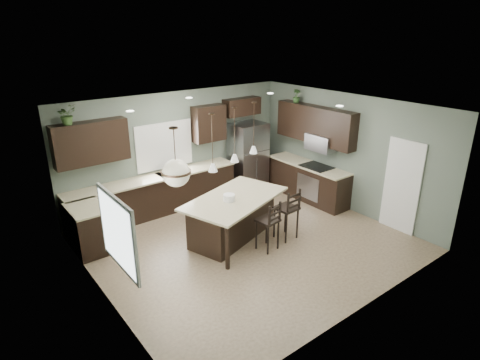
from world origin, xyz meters
The scene contains 31 objects.
ground centered at (0.00, 0.00, 0.00)m, with size 6.00×6.00×0.00m, color #9E8466.
pantry_door centered at (2.98, -1.55, 1.02)m, with size 0.04×0.82×2.04m, color white.
window_back centered at (-0.40, 2.73, 1.55)m, with size 1.35×0.02×1.00m, color white.
window_left centered at (-2.98, -0.80, 1.55)m, with size 0.02×1.10×1.00m, color white.
left_return_cabs centered at (-2.70, 1.70, 0.45)m, with size 0.60×0.90×0.90m, color black.
left_return_countertop centered at (-2.68, 1.70, 0.92)m, with size 0.66×0.96×0.04m, color beige.
back_lower_cabs centered at (-0.85, 2.45, 0.45)m, with size 4.20×0.60×0.90m, color black.
back_countertop centered at (-0.85, 2.43, 0.92)m, with size 4.20×0.66×0.04m, color beige.
sink_inset centered at (-0.40, 2.43, 0.94)m, with size 0.70×0.45×0.01m, color gray.
faucet centered at (-0.40, 2.40, 1.08)m, with size 0.02×0.02×0.28m, color silver.
back_upper_left centered at (-2.15, 2.58, 1.95)m, with size 1.55×0.34×0.90m, color black.
back_upper_right centered at (0.80, 2.58, 1.95)m, with size 0.85×0.34×0.90m, color black.
fridge_header centered at (1.85, 2.58, 2.25)m, with size 1.05×0.34×0.45m, color black.
right_lower_cabs centered at (2.70, 0.87, 0.45)m, with size 0.60×2.35×0.90m, color black.
right_countertop centered at (2.68, 0.87, 0.92)m, with size 0.66×2.35×0.04m, color beige.
cooktop centered at (2.68, 0.60, 0.94)m, with size 0.58×0.75×0.02m, color black.
wall_oven_front centered at (2.40, 0.60, 0.45)m, with size 0.01×0.72×0.60m, color gray.
right_upper_cabs centered at (2.83, 0.87, 1.95)m, with size 0.34×2.35×0.90m, color black.
microwave centered at (2.78, 0.60, 1.55)m, with size 0.40×0.75×0.40m, color gray.
refrigerator centered at (1.86, 2.32, 0.93)m, with size 0.90×0.74×1.85m, color gray.
kitchen_island centered at (-0.09, 0.33, 0.46)m, with size 2.24×1.27×0.92m, color black.
serving_dish centered at (-0.28, 0.27, 0.99)m, with size 0.24×0.24×0.14m, color silver.
bar_stool_center centered at (0.14, -0.44, 0.53)m, with size 0.39×0.39×1.05m, color black.
bar_stool_right centered at (0.75, -0.33, 0.57)m, with size 0.42×0.42×1.14m, color black.
pendant_left centered at (-0.75, 0.12, 2.25)m, with size 0.17×0.17×1.10m, color silver, non-canonical shape.
pendant_center centered at (-0.09, 0.33, 2.25)m, with size 0.17×0.17×1.10m, color silver, non-canonical shape.
pendant_right centered at (0.58, 0.55, 2.25)m, with size 0.17×0.17×1.10m, color white, non-canonical shape.
chandelier centered at (-1.79, -0.39, 2.31)m, with size 0.49×0.49×0.97m, color #F2EAC6, non-canonical shape.
plant_back_left centered at (-2.55, 2.55, 2.60)m, with size 0.36×0.31×0.40m, color #345223.
plant_right_wall centered at (2.80, 1.53, 2.57)m, with size 0.19×0.19×0.34m, color #27481F.
room_shell centered at (0.00, 0.00, 1.70)m, with size 6.00×6.00×6.00m.
Camera 1 is at (-4.64, -5.72, 4.21)m, focal length 30.00 mm.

